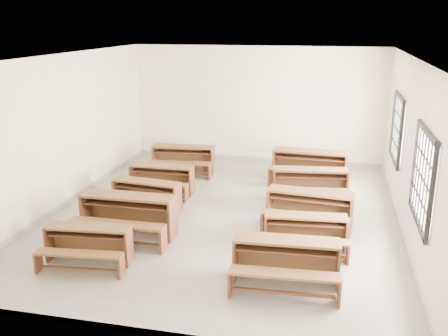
% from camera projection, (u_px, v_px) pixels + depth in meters
% --- Properties ---
extents(room, '(8.50, 8.50, 3.20)m').
position_uv_depth(room, '(228.00, 112.00, 9.70)').
color(room, gray).
rests_on(room, ground).
extents(desk_set_0, '(1.47, 0.86, 0.63)m').
position_uv_depth(desk_set_0, '(88.00, 242.00, 8.17)').
color(desk_set_0, brown).
rests_on(desk_set_0, ground).
extents(desk_set_1, '(1.76, 0.92, 0.79)m').
position_uv_depth(desk_set_1, '(127.00, 213.00, 9.16)').
color(desk_set_1, brown).
rests_on(desk_set_1, ground).
extents(desk_set_2, '(1.53, 0.92, 0.65)m').
position_uv_depth(desk_set_2, '(146.00, 194.00, 10.38)').
color(desk_set_2, brown).
rests_on(desk_set_2, ground).
extents(desk_set_3, '(1.48, 0.77, 0.66)m').
position_uv_depth(desk_set_3, '(161.00, 177.00, 11.47)').
color(desk_set_3, brown).
rests_on(desk_set_3, ground).
extents(desk_set_4, '(1.66, 0.96, 0.72)m').
position_uv_depth(desk_set_4, '(183.00, 157.00, 13.00)').
color(desk_set_4, brown).
rests_on(desk_set_4, ground).
extents(desk_set_5, '(1.63, 0.91, 0.72)m').
position_uv_depth(desk_set_5, '(286.00, 259.00, 7.49)').
color(desk_set_5, brown).
rests_on(desk_set_5, ground).
extents(desk_set_6, '(1.48, 0.86, 0.64)m').
position_uv_depth(desk_set_6, '(306.00, 230.00, 8.62)').
color(desk_set_6, brown).
rests_on(desk_set_6, ground).
extents(desk_set_7, '(1.70, 1.01, 0.73)m').
position_uv_depth(desk_set_7, '(309.00, 207.00, 9.54)').
color(desk_set_7, brown).
rests_on(desk_set_7, ground).
extents(desk_set_8, '(1.70, 1.02, 0.73)m').
position_uv_depth(desk_set_8, '(310.00, 183.00, 10.98)').
color(desk_set_8, brown).
rests_on(desk_set_8, ground).
extents(desk_set_9, '(1.85, 1.05, 0.81)m').
position_uv_depth(desk_set_9, '(309.00, 164.00, 12.20)').
color(desk_set_9, brown).
rests_on(desk_set_9, ground).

